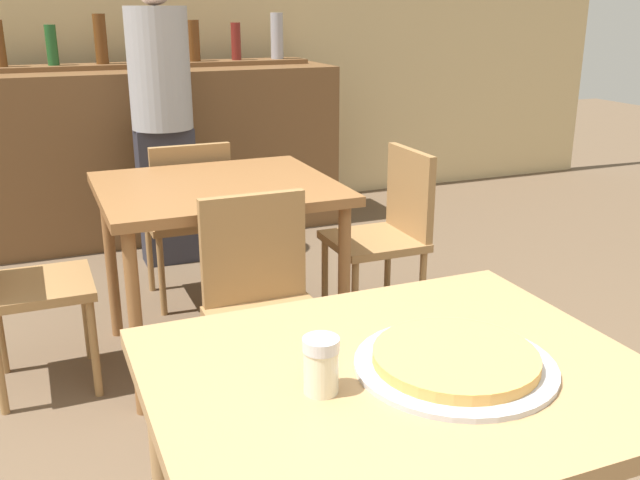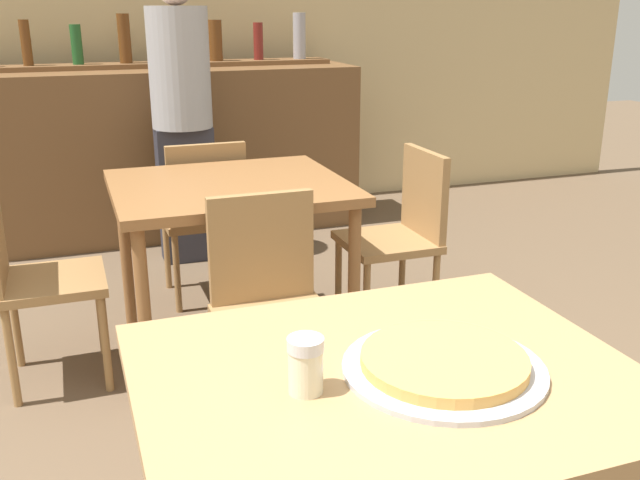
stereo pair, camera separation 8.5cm
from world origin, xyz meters
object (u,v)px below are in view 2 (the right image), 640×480
(chair_far_side_back, at_px, (205,210))
(chair_far_side_right, at_px, (402,227))
(cheese_shaker, at_px, (306,365))
(chair_far_side_left, at_px, (30,269))
(person_standing, at_px, (182,109))
(chair_far_side_front, at_px, (271,298))
(pizza_tray, at_px, (444,364))

(chair_far_side_back, distance_m, chair_far_side_right, 1.00)
(cheese_shaker, bearing_deg, chair_far_side_left, 108.66)
(chair_far_side_right, relative_size, person_standing, 0.51)
(chair_far_side_back, distance_m, cheese_shaker, 2.30)
(chair_far_side_front, height_order, chair_far_side_left, same)
(chair_far_side_front, relative_size, chair_far_side_right, 1.00)
(chair_far_side_left, relative_size, chair_far_side_right, 1.00)
(chair_far_side_back, bearing_deg, chair_far_side_right, 143.37)
(chair_far_side_back, bearing_deg, chair_far_side_left, 36.63)
(chair_far_side_front, height_order, person_standing, person_standing)
(chair_far_side_front, height_order, cheese_shaker, cheese_shaker)
(chair_far_side_right, height_order, cheese_shaker, cheese_shaker)
(chair_far_side_left, xyz_separation_m, chair_far_side_right, (1.60, 0.00, 0.00))
(chair_far_side_front, xyz_separation_m, chair_far_side_right, (0.80, 0.59, 0.00))
(chair_far_side_front, distance_m, pizza_tray, 1.14)
(chair_far_side_back, bearing_deg, chair_far_side_front, 90.00)
(chair_far_side_back, distance_m, person_standing, 0.80)
(chair_far_side_right, distance_m, pizza_tray, 1.87)
(chair_far_side_back, height_order, chair_far_side_right, same)
(chair_far_side_left, xyz_separation_m, pizza_tray, (0.85, -1.69, 0.29))
(chair_far_side_front, distance_m, person_standing, 1.92)
(pizza_tray, xyz_separation_m, person_standing, (-0.03, 2.97, 0.12))
(pizza_tray, bearing_deg, chair_far_side_back, 91.31)
(chair_far_side_right, bearing_deg, chair_far_side_front, -53.37)
(chair_far_side_front, bearing_deg, pizza_tray, -87.27)
(pizza_tray, relative_size, person_standing, 0.25)
(chair_far_side_back, relative_size, pizza_tray, 2.05)
(chair_far_side_front, distance_m, chair_far_side_back, 1.19)
(chair_far_side_back, xyz_separation_m, cheese_shaker, (-0.23, -2.27, 0.33))
(chair_far_side_left, relative_size, pizza_tray, 2.05)
(chair_far_side_front, xyz_separation_m, chair_far_side_left, (-0.80, 0.59, 0.00))
(person_standing, bearing_deg, chair_far_side_left, -122.78)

